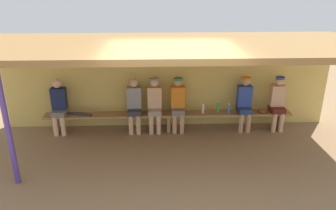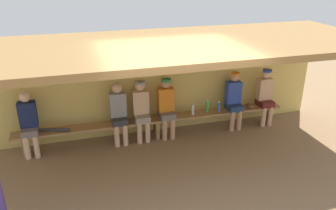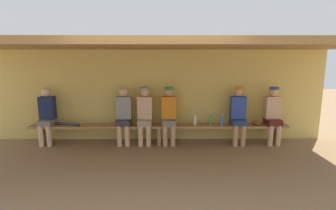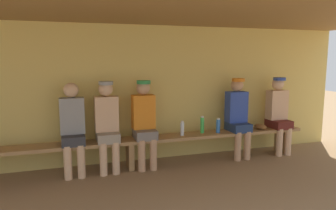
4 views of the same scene
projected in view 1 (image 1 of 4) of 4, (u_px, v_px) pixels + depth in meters
ground_plane at (172, 163)px, 6.54m from camera, size 24.00×24.00×0.00m
back_wall at (168, 83)px, 8.01m from camera, size 8.00×0.20×2.20m
dugout_roof at (170, 46)px, 6.38m from camera, size 8.00×2.80×0.12m
support_post at (8, 128)px, 5.53m from camera, size 0.10×0.10×2.20m
bench at (168, 116)px, 7.85m from camera, size 6.00×0.36×0.46m
player_middle at (178, 102)px, 7.73m from camera, size 0.34×0.42×1.34m
player_near_post at (278, 101)px, 7.82m from camera, size 0.34×0.42×1.34m
player_in_blue at (134, 103)px, 7.70m from camera, size 0.34×0.42×1.34m
player_leftmost at (59, 104)px, 7.63m from camera, size 0.34×0.42×1.34m
player_in_white at (155, 102)px, 7.71m from camera, size 0.34×0.42×1.34m
player_in_red at (245, 101)px, 7.79m from camera, size 0.34×0.42×1.34m
water_bottle_orange at (218, 107)px, 7.85m from camera, size 0.06×0.06×0.28m
water_bottle_blue at (229, 108)px, 7.80m from camera, size 0.07×0.07×0.25m
water_bottle_clear at (203, 109)px, 7.79m from camera, size 0.06×0.06×0.24m
baseball_glove_dark_brown at (262, 111)px, 7.86m from camera, size 0.21×0.26×0.09m
baseball_bat at (75, 113)px, 7.73m from camera, size 0.87×0.29×0.07m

